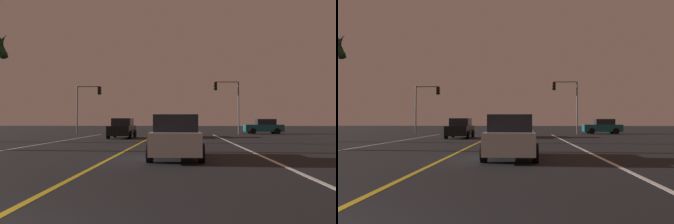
% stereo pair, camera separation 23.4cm
% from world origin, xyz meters
% --- Properties ---
extents(lane_edge_right, '(0.16, 39.40, 0.01)m').
position_xyz_m(lane_edge_right, '(6.10, 13.70, 0.00)').
color(lane_edge_right, silver).
rests_on(lane_edge_right, ground).
extents(lane_edge_left, '(0.16, 39.40, 0.01)m').
position_xyz_m(lane_edge_left, '(-6.10, 13.70, 0.00)').
color(lane_edge_left, silver).
rests_on(lane_edge_left, ground).
extents(lane_center_divider, '(0.16, 39.40, 0.01)m').
position_xyz_m(lane_center_divider, '(0.00, 13.70, 0.00)').
color(lane_center_divider, gold).
rests_on(lane_center_divider, ground).
extents(car_lead_same_lane, '(2.02, 4.30, 1.70)m').
position_xyz_m(car_lead_same_lane, '(2.56, 10.05, 0.82)').
color(car_lead_same_lane, black).
rests_on(car_lead_same_lane, ground).
extents(car_crossing_side, '(4.30, 2.02, 1.70)m').
position_xyz_m(car_crossing_side, '(12.14, 35.95, 0.82)').
color(car_crossing_side, black).
rests_on(car_crossing_side, ground).
extents(car_oncoming, '(2.02, 4.30, 1.70)m').
position_xyz_m(car_oncoming, '(-2.35, 25.59, 0.82)').
color(car_oncoming, black).
rests_on(car_oncoming, ground).
extents(car_ahead_far, '(2.02, 4.30, 1.70)m').
position_xyz_m(car_ahead_far, '(1.94, 27.76, 0.82)').
color(car_ahead_far, black).
rests_on(car_ahead_far, ground).
extents(traffic_light_near_right, '(2.81, 0.36, 5.80)m').
position_xyz_m(traffic_light_near_right, '(7.67, 33.90, 4.27)').
color(traffic_light_near_right, '#4C4C51').
rests_on(traffic_light_near_right, ground).
extents(traffic_light_near_left, '(2.82, 0.36, 5.36)m').
position_xyz_m(traffic_light_near_left, '(-7.62, 33.90, 3.97)').
color(traffic_light_near_left, '#4C4C51').
rests_on(traffic_light_near_left, ground).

